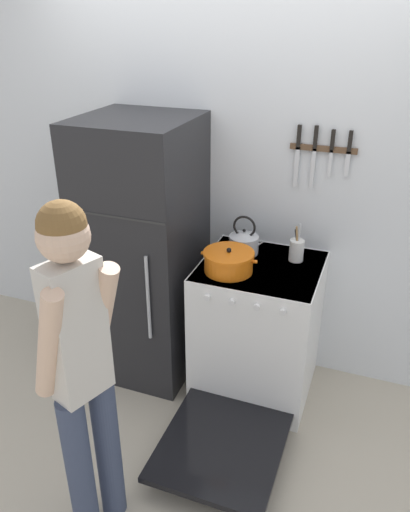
% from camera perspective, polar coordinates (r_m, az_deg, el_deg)
% --- Properties ---
extents(ground_plane, '(14.00, 14.00, 0.00)m').
position_cam_1_polar(ground_plane, '(3.76, 2.57, -10.19)').
color(ground_plane, '#B2A893').
extents(wall_back, '(10.00, 0.06, 2.55)m').
position_cam_1_polar(wall_back, '(3.20, 3.20, 8.81)').
color(wall_back, silver).
rests_on(wall_back, ground_plane).
extents(refrigerator, '(0.66, 0.71, 1.69)m').
position_cam_1_polar(refrigerator, '(3.21, -7.05, 0.46)').
color(refrigerator, black).
rests_on(refrigerator, ground_plane).
extents(stove_range, '(0.71, 1.37, 0.89)m').
position_cam_1_polar(stove_range, '(3.15, 5.84, -8.59)').
color(stove_range, white).
rests_on(stove_range, ground_plane).
extents(dutch_oven_pot, '(0.33, 0.29, 0.15)m').
position_cam_1_polar(dutch_oven_pot, '(2.84, 2.72, -0.62)').
color(dutch_oven_pot, orange).
rests_on(dutch_oven_pot, stove_range).
extents(tea_kettle, '(0.23, 0.18, 0.24)m').
position_cam_1_polar(tea_kettle, '(3.06, 4.49, 1.65)').
color(tea_kettle, silver).
rests_on(tea_kettle, stove_range).
extents(utensil_jar, '(0.09, 0.09, 0.23)m').
position_cam_1_polar(utensil_jar, '(3.01, 10.42, 0.71)').
color(utensil_jar, silver).
rests_on(utensil_jar, stove_range).
extents(person, '(0.34, 0.39, 1.65)m').
position_cam_1_polar(person, '(2.13, -13.97, -12.06)').
color(person, '#38425B').
rests_on(person, ground_plane).
extents(wall_knife_strip, '(0.38, 0.03, 0.37)m').
position_cam_1_polar(wall_knife_strip, '(2.97, 13.27, 11.99)').
color(wall_knife_strip, brown).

